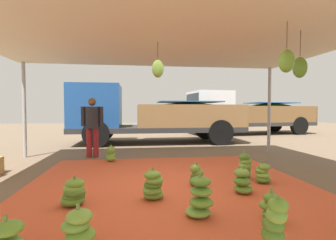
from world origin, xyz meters
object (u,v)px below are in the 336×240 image
at_px(banana_bunch_1, 74,193).
at_px(worker_0, 92,123).
at_px(banana_bunch_0, 111,154).
at_px(banana_bunch_10, 275,227).
at_px(banana_bunch_8, 242,182).
at_px(cargo_truck_far, 246,113).
at_px(banana_bunch_6, 196,176).
at_px(banana_bunch_9, 200,198).
at_px(banana_bunch_2, 78,232).
at_px(banana_bunch_4, 270,207).
at_px(banana_bunch_13, 244,167).
at_px(banana_bunch_12, 153,186).
at_px(cargo_truck_main, 150,114).
at_px(banana_bunch_5, 263,174).

height_order(banana_bunch_1, worker_0, worker_0).
bearing_deg(banana_bunch_0, banana_bunch_10, -67.35).
xyz_separation_m(banana_bunch_8, cargo_truck_far, (4.62, 9.90, 1.01)).
relative_size(banana_bunch_6, banana_bunch_10, 0.73).
bearing_deg(worker_0, banana_bunch_8, -51.10).
height_order(banana_bunch_1, banana_bunch_9, banana_bunch_9).
height_order(banana_bunch_6, banana_bunch_10, banana_bunch_10).
relative_size(banana_bunch_2, banana_bunch_4, 1.16).
bearing_deg(banana_bunch_8, banana_bunch_9, -139.72).
xyz_separation_m(banana_bunch_4, banana_bunch_13, (0.50, 1.85, 0.08)).
relative_size(banana_bunch_2, banana_bunch_10, 0.79).
distance_m(banana_bunch_0, banana_bunch_4, 4.58).
bearing_deg(banana_bunch_4, cargo_truck_far, 66.69).
bearing_deg(banana_bunch_12, cargo_truck_far, 58.55).
xyz_separation_m(banana_bunch_10, cargo_truck_far, (5.06, 11.61, 0.94)).
distance_m(banana_bunch_2, cargo_truck_main, 8.38).
bearing_deg(worker_0, banana_bunch_9, -65.40).
xyz_separation_m(banana_bunch_12, cargo_truck_main, (0.40, 6.89, 0.97)).
relative_size(banana_bunch_6, banana_bunch_12, 0.86).
bearing_deg(banana_bunch_5, cargo_truck_main, 105.41).
relative_size(banana_bunch_0, worker_0, 0.26).
bearing_deg(banana_bunch_10, banana_bunch_9, 117.82).
distance_m(banana_bunch_1, banana_bunch_12, 1.16).
distance_m(banana_bunch_6, worker_0, 4.01).
bearing_deg(worker_0, banana_bunch_1, -85.06).
xyz_separation_m(banana_bunch_10, worker_0, (-2.54, 5.40, 0.75)).
height_order(banana_bunch_0, cargo_truck_far, cargo_truck_far).
bearing_deg(banana_bunch_8, cargo_truck_far, 64.98).
bearing_deg(banana_bunch_2, banana_bunch_0, 90.77).
height_order(banana_bunch_1, banana_bunch_4, banana_bunch_1).
height_order(banana_bunch_8, worker_0, worker_0).
height_order(banana_bunch_4, banana_bunch_6, banana_bunch_6).
bearing_deg(banana_bunch_5, cargo_truck_far, 67.01).
bearing_deg(banana_bunch_12, banana_bunch_9, -51.65).
relative_size(cargo_truck_far, worker_0, 4.22).
distance_m(banana_bunch_0, banana_bunch_9, 4.01).
bearing_deg(banana_bunch_0, worker_0, 128.73).
height_order(banana_bunch_10, banana_bunch_12, banana_bunch_10).
bearing_deg(banana_bunch_6, banana_bunch_4, -69.46).
bearing_deg(banana_bunch_0, banana_bunch_9, -68.70).
xyz_separation_m(banana_bunch_8, banana_bunch_9, (-0.93, -0.78, 0.05)).
bearing_deg(worker_0, banana_bunch_6, -53.74).
relative_size(banana_bunch_1, banana_bunch_8, 1.05).
bearing_deg(banana_bunch_0, banana_bunch_1, -94.72).
height_order(banana_bunch_6, banana_bunch_13, banana_bunch_13).
distance_m(banana_bunch_4, banana_bunch_10, 0.80).
bearing_deg(banana_bunch_13, banana_bunch_8, -116.33).
bearing_deg(banana_bunch_6, banana_bunch_10, -84.54).
distance_m(banana_bunch_8, banana_bunch_13, 0.94).
relative_size(banana_bunch_8, banana_bunch_10, 0.78).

